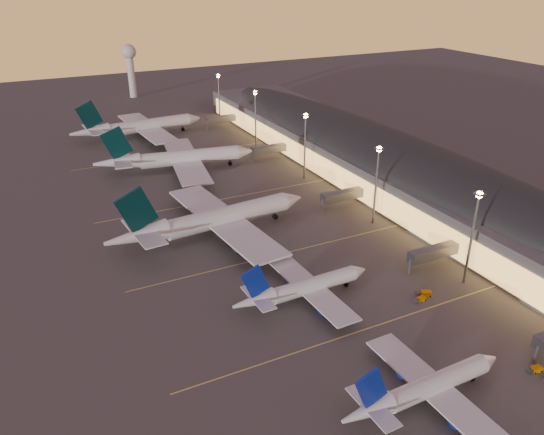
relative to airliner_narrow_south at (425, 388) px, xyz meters
The scene contains 13 objects.
ground 28.72m from the airliner_narrow_south, 85.05° to the left, with size 700.00×700.00×0.00m, color #464441.
airliner_narrow_south is the anchor object (origin of this frame).
airliner_narrow_north 40.29m from the airliner_narrow_south, 94.99° to the left, with size 37.77×33.67×13.52m.
airliner_wide_near 83.78m from the airliner_narrow_south, 97.62° to the left, with size 65.59×60.03×20.98m.
airliner_wide_mid 143.82m from the airliner_narrow_south, 91.46° to the left, with size 63.91×58.86×20.48m.
airliner_wide_far 197.64m from the airliner_narrow_south, 91.66° to the left, with size 64.58×58.99×20.66m.
terminal_building 119.74m from the airliner_narrow_south, 57.49° to the left, with size 56.35×255.00×17.46m.
light_masts 101.99m from the airliner_narrow_south, 67.62° to the left, with size 2.20×217.20×25.90m.
radar_tower 289.26m from the airliner_narrow_south, 87.53° to the left, with size 9.00×9.00×32.50m.
lane_markings 68.53m from the airliner_narrow_south, 87.94° to the left, with size 90.00×180.36×0.00m.
baggage_tug_a 26.72m from the airliner_narrow_south, ahead, with size 3.44×1.79×0.98m.
baggage_tug_c 37.87m from the airliner_narrow_south, 48.68° to the left, with size 4.17×3.32×1.18m.
baggage_tug_d 34.98m from the airliner_narrow_south, 50.16° to the left, with size 3.51×1.78×1.00m.
Camera 1 is at (-62.13, -83.80, 74.91)m, focal length 35.00 mm.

